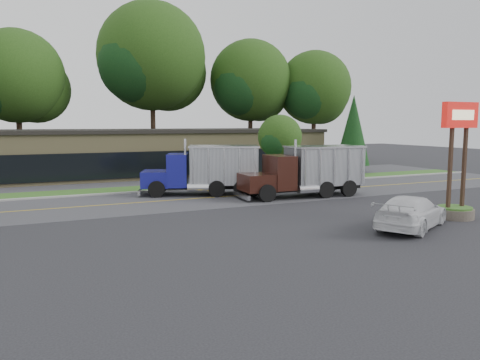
% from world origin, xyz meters
% --- Properties ---
extents(ground, '(140.00, 140.00, 0.00)m').
position_xyz_m(ground, '(0.00, 0.00, 0.00)').
color(ground, '#313136').
rests_on(ground, ground).
extents(road, '(60.00, 8.00, 0.02)m').
position_xyz_m(road, '(0.00, 9.00, 0.00)').
color(road, '#49494E').
rests_on(road, ground).
extents(center_line, '(60.00, 0.12, 0.01)m').
position_xyz_m(center_line, '(0.00, 9.00, 0.00)').
color(center_line, gold).
rests_on(center_line, ground).
extents(curb, '(60.00, 0.30, 0.12)m').
position_xyz_m(curb, '(0.00, 13.20, 0.00)').
color(curb, '#9E9E99').
rests_on(curb, ground).
extents(grass_verge, '(60.00, 3.40, 0.03)m').
position_xyz_m(grass_verge, '(0.00, 15.00, 0.00)').
color(grass_verge, '#356121').
rests_on(grass_verge, ground).
extents(far_parking, '(60.00, 7.00, 0.02)m').
position_xyz_m(far_parking, '(0.00, 20.00, 0.00)').
color(far_parking, '#49494E').
rests_on(far_parking, ground).
extents(strip_mall, '(32.00, 12.00, 4.00)m').
position_xyz_m(strip_mall, '(2.00, 26.00, 2.00)').
color(strip_mall, '#9C8D5F').
rests_on(strip_mall, ground).
extents(bilo_sign, '(2.20, 1.90, 5.95)m').
position_xyz_m(bilo_sign, '(10.50, -2.50, 2.02)').
color(bilo_sign, '#6B6054').
rests_on(bilo_sign, ground).
extents(tree_far_b, '(10.10, 9.51, 14.41)m').
position_xyz_m(tree_far_b, '(-9.85, 34.12, 9.19)').
color(tree_far_b, '#382619').
rests_on(tree_far_b, ground).
extents(tree_far_c, '(13.01, 12.25, 18.56)m').
position_xyz_m(tree_far_c, '(4.20, 34.16, 11.85)').
color(tree_far_c, '#382619').
rests_on(tree_far_c, ground).
extents(tree_far_d, '(10.58, 9.95, 15.09)m').
position_xyz_m(tree_far_d, '(16.16, 33.13, 9.63)').
color(tree_far_d, '#382619').
rests_on(tree_far_d, ground).
extents(tree_far_e, '(9.80, 9.22, 13.97)m').
position_xyz_m(tree_far_e, '(24.15, 31.12, 8.92)').
color(tree_far_e, '#382619').
rests_on(tree_far_e, ground).
extents(evergreen_right, '(3.38, 3.38, 7.68)m').
position_xyz_m(evergreen_right, '(20.00, 18.00, 4.22)').
color(evergreen_right, '#382619').
rests_on(evergreen_right, ground).
extents(tree_verge, '(3.94, 3.71, 5.62)m').
position_xyz_m(tree_verge, '(10.06, 15.05, 3.57)').
color(tree_verge, '#382619').
rests_on(tree_verge, ground).
extents(dump_truck_blue, '(8.23, 5.21, 3.36)m').
position_xyz_m(dump_truck_blue, '(1.72, 10.34, 1.80)').
color(dump_truck_blue, black).
rests_on(dump_truck_blue, ground).
extents(dump_truck_maroon, '(8.64, 3.10, 3.36)m').
position_xyz_m(dump_truck_maroon, '(7.61, 6.84, 1.81)').
color(dump_truck_maroon, black).
rests_on(dump_truck_maroon, ground).
extents(rally_car, '(5.70, 4.40, 1.54)m').
position_xyz_m(rally_car, '(6.64, -3.36, 0.77)').
color(rally_car, silver).
rests_on(rally_car, ground).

